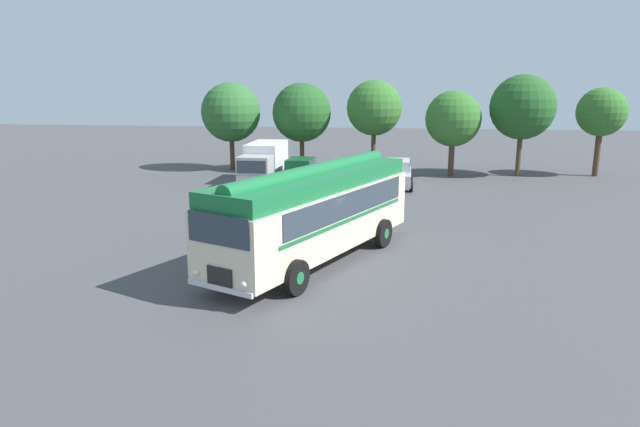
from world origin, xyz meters
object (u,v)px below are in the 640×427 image
(car_near_left, at_px, (300,172))
(box_van, at_px, (264,162))
(vintage_bus, at_px, (314,209))
(car_mid_right, at_px, (397,174))
(car_mid_left, at_px, (344,173))

(car_near_left, bearing_deg, box_van, 168.32)
(vintage_bus, distance_m, car_mid_right, 15.36)
(vintage_bus, xyz_separation_m, car_near_left, (-2.95, 14.94, -1.05))
(vintage_bus, bearing_deg, box_van, 109.01)
(car_mid_left, distance_m, box_van, 5.21)
(vintage_bus, relative_size, box_van, 1.76)
(car_near_left, distance_m, car_mid_right, 5.90)
(car_mid_left, xyz_separation_m, car_mid_right, (3.13, 0.39, 0.00))
(vintage_bus, height_order, box_van, vintage_bus)
(car_near_left, relative_size, car_mid_right, 1.01)
(car_mid_right, xyz_separation_m, box_van, (-8.25, 0.38, 0.52))
(car_near_left, distance_m, car_mid_left, 2.78)
(car_mid_right, relative_size, box_van, 0.73)
(car_near_left, height_order, box_van, box_van)
(vintage_bus, distance_m, car_mid_left, 14.69)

